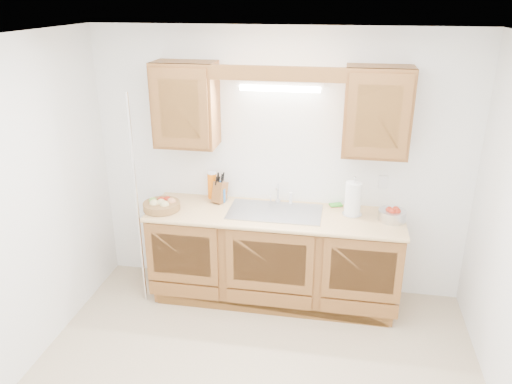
% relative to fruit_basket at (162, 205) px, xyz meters
% --- Properties ---
extents(room, '(3.52, 3.50, 2.50)m').
position_rel_fruit_basket_xyz_m(room, '(1.03, -1.09, 0.30)').
color(room, '#C6AE8F').
rests_on(room, ground).
extents(base_cabinets, '(2.20, 0.60, 0.86)m').
position_rel_fruit_basket_xyz_m(base_cabinets, '(1.03, 0.11, -0.51)').
color(base_cabinets, brown).
rests_on(base_cabinets, ground).
extents(countertop, '(2.30, 0.63, 0.04)m').
position_rel_fruit_basket_xyz_m(countertop, '(1.03, 0.10, -0.07)').
color(countertop, tan).
rests_on(countertop, base_cabinets).
extents(upper_cabinet_left, '(0.55, 0.33, 0.75)m').
position_rel_fruit_basket_xyz_m(upper_cabinet_left, '(0.20, 0.25, 0.88)').
color(upper_cabinet_left, brown).
rests_on(upper_cabinet_left, room).
extents(upper_cabinet_right, '(0.55, 0.33, 0.75)m').
position_rel_fruit_basket_xyz_m(upper_cabinet_right, '(1.86, 0.25, 0.88)').
color(upper_cabinet_right, brown).
rests_on(upper_cabinet_right, room).
extents(valance, '(2.20, 0.05, 0.12)m').
position_rel_fruit_basket_xyz_m(valance, '(1.03, 0.10, 1.19)').
color(valance, brown).
rests_on(valance, room).
extents(fluorescent_fixture, '(0.76, 0.08, 0.08)m').
position_rel_fruit_basket_xyz_m(fluorescent_fixture, '(1.03, 0.33, 1.05)').
color(fluorescent_fixture, white).
rests_on(fluorescent_fixture, room).
extents(sink, '(0.84, 0.46, 0.36)m').
position_rel_fruit_basket_xyz_m(sink, '(1.03, 0.12, -0.12)').
color(sink, '#9E9EA3').
rests_on(sink, countertop).
extents(wire_shelf_pole, '(0.03, 0.03, 2.00)m').
position_rel_fruit_basket_xyz_m(wire_shelf_pole, '(-0.17, -0.15, 0.05)').
color(wire_shelf_pole, silver).
rests_on(wire_shelf_pole, ground).
extents(outlet_plate, '(0.08, 0.01, 0.12)m').
position_rel_fruit_basket_xyz_m(outlet_plate, '(1.98, 0.41, 0.20)').
color(outlet_plate, white).
rests_on(outlet_plate, room).
extents(fruit_basket, '(0.43, 0.43, 0.11)m').
position_rel_fruit_basket_xyz_m(fruit_basket, '(0.00, 0.00, 0.00)').
color(fruit_basket, olive).
rests_on(fruit_basket, countertop).
extents(knife_block, '(0.15, 0.19, 0.29)m').
position_rel_fruit_basket_xyz_m(knife_block, '(0.48, 0.27, 0.06)').
color(knife_block, brown).
rests_on(knife_block, countertop).
extents(orange_canister, '(0.09, 0.09, 0.26)m').
position_rel_fruit_basket_xyz_m(orange_canister, '(0.39, 0.35, 0.08)').
color(orange_canister, orange).
rests_on(orange_canister, countertop).
extents(soap_bottle, '(0.10, 0.10, 0.21)m').
position_rel_fruit_basket_xyz_m(soap_bottle, '(0.49, 0.29, 0.06)').
color(soap_bottle, blue).
rests_on(soap_bottle, countertop).
extents(sponge, '(0.13, 0.11, 0.02)m').
position_rel_fruit_basket_xyz_m(sponge, '(1.57, 0.35, -0.04)').
color(sponge, '#CC333F').
rests_on(sponge, countertop).
extents(paper_towel, '(0.18, 0.18, 0.37)m').
position_rel_fruit_basket_xyz_m(paper_towel, '(1.72, 0.19, 0.11)').
color(paper_towel, silver).
rests_on(paper_towel, countertop).
extents(apple_bowl, '(0.32, 0.32, 0.13)m').
position_rel_fruit_basket_xyz_m(apple_bowl, '(2.06, 0.13, 0.01)').
color(apple_bowl, silver).
rests_on(apple_bowl, countertop).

